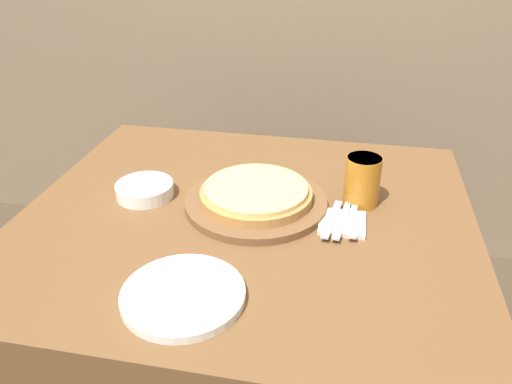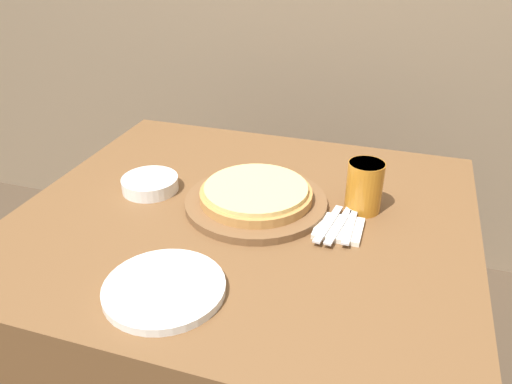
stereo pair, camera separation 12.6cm
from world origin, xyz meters
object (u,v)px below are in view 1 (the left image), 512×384
pizza_on_board (256,197)px  fork (332,219)px  dinner_knife (343,220)px  spoon (353,221)px  dinner_plate (183,295)px  beer_glass (362,179)px  side_bowl (145,190)px

pizza_on_board → fork: pizza_on_board is taller
dinner_knife → spoon: (0.03, 0.00, 0.00)m
dinner_plate → pizza_on_board: bearing=79.4°
beer_glass → side_bowl: beer_glass is taller
dinner_plate → spoon: (0.32, 0.32, 0.01)m
pizza_on_board → fork: (0.20, -0.05, -0.01)m
dinner_plate → side_bowl: bearing=121.8°
spoon → beer_glass: bearing=82.6°
fork → side_bowl: bearing=175.0°
pizza_on_board → dinner_knife: size_ratio=2.09×
dinner_plate → dinner_knife: size_ratio=1.40×
pizza_on_board → beer_glass: 0.27m
pizza_on_board → beer_glass: size_ratio=2.78×
fork → dinner_knife: same height
dinner_knife → dinner_plate: bearing=-131.9°
pizza_on_board → side_bowl: bearing=-178.8°
pizza_on_board → spoon: (0.25, -0.05, -0.01)m
dinner_plate → dinner_knife: dinner_plate is taller
side_bowl → dinner_knife: (0.52, -0.04, -0.00)m
beer_glass → spoon: bearing=-97.4°
pizza_on_board → dinner_knife: bearing=-12.7°
spoon → pizza_on_board: bearing=168.5°
spoon → dinner_plate: bearing=-134.3°
side_bowl → dinner_plate: bearing=-58.2°
dinner_plate → spoon: 0.45m
spoon → side_bowl: bearing=175.4°
dinner_plate → fork: dinner_plate is taller
side_bowl → fork: size_ratio=0.87×
dinner_knife → spoon: same height
side_bowl → fork: (0.49, -0.04, -0.00)m
side_bowl → pizza_on_board: bearing=1.2°
beer_glass → dinner_plate: beer_glass is taller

